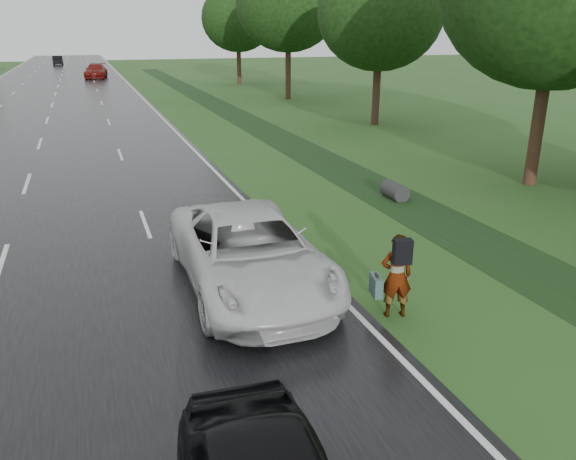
# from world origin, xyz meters

# --- Properties ---
(road) EXTENTS (14.00, 180.00, 0.04)m
(road) POSITION_xyz_m (0.00, 45.00, 0.02)
(road) COLOR black
(road) RESTS_ON ground
(edge_stripe_east) EXTENTS (0.12, 180.00, 0.01)m
(edge_stripe_east) POSITION_xyz_m (6.75, 45.00, 0.04)
(edge_stripe_east) COLOR silver
(edge_stripe_east) RESTS_ON road
(center_line) EXTENTS (0.12, 180.00, 0.01)m
(center_line) POSITION_xyz_m (0.00, 45.00, 0.04)
(center_line) COLOR silver
(center_line) RESTS_ON road
(drainage_ditch) EXTENTS (2.20, 120.00, 0.56)m
(drainage_ditch) POSITION_xyz_m (11.50, 18.71, 0.04)
(drainage_ditch) COLOR black
(drainage_ditch) RESTS_ON ground
(tree_east_c) EXTENTS (7.00, 7.00, 9.29)m
(tree_east_c) POSITION_xyz_m (18.20, 24.00, 6.14)
(tree_east_c) COLOR #3B2218
(tree_east_c) RESTS_ON ground
(tree_east_d) EXTENTS (8.00, 8.00, 10.76)m
(tree_east_d) POSITION_xyz_m (17.80, 38.00, 7.15)
(tree_east_d) COLOR #3B2218
(tree_east_d) RESTS_ON ground
(tree_east_f) EXTENTS (7.20, 7.20, 9.62)m
(tree_east_f) POSITION_xyz_m (17.50, 52.00, 6.37)
(tree_east_f) COLOR #3B2218
(tree_east_f) RESTS_ON ground
(pedestrian) EXTENTS (0.80, 0.78, 1.67)m
(pedestrian) POSITION_xyz_m (7.42, 2.92, 0.86)
(pedestrian) COLOR #A5998C
(pedestrian) RESTS_ON ground
(white_pickup) EXTENTS (2.73, 5.81, 1.61)m
(white_pickup) POSITION_xyz_m (5.15, 5.00, 0.84)
(white_pickup) COLOR silver
(white_pickup) RESTS_ON road
(far_car_red) EXTENTS (2.97, 5.70, 1.58)m
(far_car_red) POSITION_xyz_m (3.92, 65.14, 0.83)
(far_car_red) COLOR maroon
(far_car_red) RESTS_ON road
(far_car_dark) EXTENTS (1.51, 4.30, 1.42)m
(far_car_dark) POSITION_xyz_m (-1.00, 95.83, 0.75)
(far_car_dark) COLOR black
(far_car_dark) RESTS_ON road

